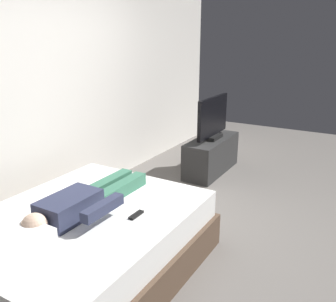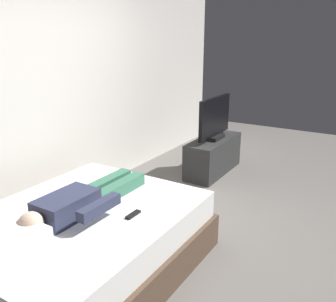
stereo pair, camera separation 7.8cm
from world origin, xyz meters
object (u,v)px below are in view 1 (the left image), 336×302
pillow (10,246)px  person (83,202)px  remote (136,215)px  tv (213,119)px  bed (85,244)px  tv_stand (211,155)px

pillow → person: person is taller
pillow → remote: bearing=-25.3°
person → remote: person is taller
remote → tv: 2.54m
bed → tv: (2.66, 0.06, 0.52)m
bed → pillow: bearing=180.0°
remote → pillow: bearing=154.7°
person → tv_stand: 2.66m
bed → tv_stand: (2.66, 0.06, -0.01)m
remote → person: bearing=110.5°
person → bed: bearing=-156.4°
person → remote: size_ratio=8.40×
bed → remote: size_ratio=12.91×
person → tv: bearing=1.1°
pillow → tv: bearing=1.1°
remote → bed: bearing=114.7°
bed → tv_stand: 2.67m
tv_stand → tv: bearing=-153.4°
pillow → person: bearing=1.1°
tv_stand → tv: size_ratio=1.25×
pillow → tv: size_ratio=0.55×
pillow → tv_stand: 3.33m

